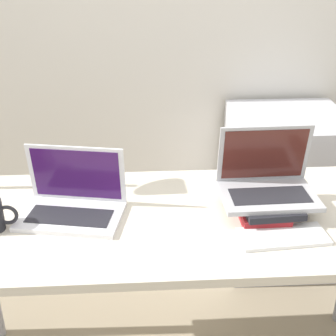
{
  "coord_description": "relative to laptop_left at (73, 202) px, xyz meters",
  "views": [
    {
      "loc": [
        -0.12,
        -1.0,
        1.63
      ],
      "look_at": [
        -0.04,
        0.34,
        0.96
      ],
      "focal_mm": 50.0,
      "sensor_mm": 36.0,
      "label": 1
    }
  ],
  "objects": [
    {
      "name": "mini_fridge",
      "position": [
        0.97,
        0.75,
        -0.41
      ],
      "size": [
        0.56,
        0.55,
        0.84
      ],
      "color": "silver",
      "rests_on": "ground_plane"
    },
    {
      "name": "laptop_left",
      "position": [
        0.0,
        0.0,
        0.0
      ],
      "size": [
        0.37,
        0.27,
        0.23
      ],
      "color": "silver",
      "rests_on": "desk"
    },
    {
      "name": "wireless_keyboard",
      "position": [
        0.67,
        -0.19,
        -0.04
      ],
      "size": [
        0.28,
        0.14,
        0.01
      ],
      "color": "white",
      "rests_on": "desk"
    },
    {
      "name": "laptop_on_books",
      "position": [
        0.66,
        -0.0,
        0.06
      ],
      "size": [
        0.32,
        0.22,
        0.23
      ],
      "color": "#B2B2B7",
      "rests_on": "book_stack"
    },
    {
      "name": "book_stack",
      "position": [
        0.64,
        -0.03,
        -0.02
      ],
      "size": [
        0.2,
        0.27,
        0.06
      ],
      "color": "maroon",
      "rests_on": "desk"
    },
    {
      "name": "desk",
      "position": [
        0.36,
        -0.03,
        -0.13
      ],
      "size": [
        1.69,
        0.67,
        0.78
      ],
      "color": "beige",
      "rests_on": "ground_plane"
    }
  ]
}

